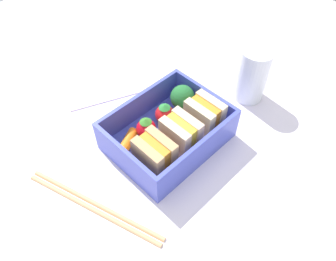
{
  "coord_description": "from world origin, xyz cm",
  "views": [
    {
      "loc": [
        22.76,
        22.94,
        41.37
      ],
      "look_at": [
        0.0,
        0.0,
        2.7
      ],
      "focal_mm": 35.0,
      "sensor_mm": 36.0,
      "label": 1
    }
  ],
  "objects_px": {
    "sandwich_center": "(155,155)",
    "carrot_stick_far_left": "(127,143)",
    "strawberry_left": "(165,114)",
    "broccoli_floret": "(182,97)",
    "strawberry_far_left": "(146,128)",
    "folded_napkin": "(104,84)",
    "chopstick_pair": "(94,206)",
    "sandwich_center_left": "(181,135)",
    "drinking_glass": "(252,75)",
    "sandwich_left": "(204,116)"
  },
  "relations": [
    {
      "from": "sandwich_center",
      "to": "carrot_stick_far_left",
      "type": "bearing_deg",
      "value": -85.19
    },
    {
      "from": "strawberry_left",
      "to": "carrot_stick_far_left",
      "type": "height_order",
      "value": "strawberry_left"
    },
    {
      "from": "broccoli_floret",
      "to": "strawberry_left",
      "type": "height_order",
      "value": "broccoli_floret"
    },
    {
      "from": "strawberry_far_left",
      "to": "folded_napkin",
      "type": "bearing_deg",
      "value": -101.35
    },
    {
      "from": "sandwich_center",
      "to": "strawberry_far_left",
      "type": "height_order",
      "value": "sandwich_center"
    },
    {
      "from": "strawberry_far_left",
      "to": "chopstick_pair",
      "type": "height_order",
      "value": "strawberry_far_left"
    },
    {
      "from": "sandwich_center_left",
      "to": "drinking_glass",
      "type": "bearing_deg",
      "value": -179.9
    },
    {
      "from": "carrot_stick_far_left",
      "to": "folded_napkin",
      "type": "relative_size",
      "value": 0.36
    },
    {
      "from": "broccoli_floret",
      "to": "strawberry_far_left",
      "type": "xyz_separation_m",
      "value": [
        0.08,
        -0.0,
        -0.01
      ]
    },
    {
      "from": "strawberry_left",
      "to": "folded_napkin",
      "type": "bearing_deg",
      "value": -85.95
    },
    {
      "from": "sandwich_left",
      "to": "drinking_glass",
      "type": "height_order",
      "value": "drinking_glass"
    },
    {
      "from": "sandwich_center_left",
      "to": "carrot_stick_far_left",
      "type": "height_order",
      "value": "sandwich_center_left"
    },
    {
      "from": "sandwich_left",
      "to": "folded_napkin",
      "type": "relative_size",
      "value": 0.39
    },
    {
      "from": "strawberry_left",
      "to": "strawberry_far_left",
      "type": "height_order",
      "value": "same"
    },
    {
      "from": "sandwich_left",
      "to": "carrot_stick_far_left",
      "type": "relative_size",
      "value": 1.09
    },
    {
      "from": "strawberry_far_left",
      "to": "folded_napkin",
      "type": "distance_m",
      "value": 0.16
    },
    {
      "from": "carrot_stick_far_left",
      "to": "chopstick_pair",
      "type": "xyz_separation_m",
      "value": [
        0.1,
        0.04,
        -0.02
      ]
    },
    {
      "from": "strawberry_far_left",
      "to": "chopstick_pair",
      "type": "xyz_separation_m",
      "value": [
        0.13,
        0.04,
        -0.03
      ]
    },
    {
      "from": "sandwich_center",
      "to": "broccoli_floret",
      "type": "relative_size",
      "value": 1.13
    },
    {
      "from": "sandwich_left",
      "to": "broccoli_floret",
      "type": "height_order",
      "value": "sandwich_left"
    },
    {
      "from": "sandwich_left",
      "to": "drinking_glass",
      "type": "distance_m",
      "value": 0.12
    },
    {
      "from": "carrot_stick_far_left",
      "to": "sandwich_left",
      "type": "bearing_deg",
      "value": 152.34
    },
    {
      "from": "sandwich_left",
      "to": "drinking_glass",
      "type": "relative_size",
      "value": 0.57
    },
    {
      "from": "sandwich_center_left",
      "to": "folded_napkin",
      "type": "relative_size",
      "value": 0.39
    },
    {
      "from": "sandwich_left",
      "to": "sandwich_center_left",
      "type": "xyz_separation_m",
      "value": [
        0.05,
        0.0,
        0.0
      ]
    },
    {
      "from": "chopstick_pair",
      "to": "drinking_glass",
      "type": "distance_m",
      "value": 0.33
    },
    {
      "from": "sandwich_center_left",
      "to": "broccoli_floret",
      "type": "relative_size",
      "value": 1.13
    },
    {
      "from": "drinking_glass",
      "to": "folded_napkin",
      "type": "bearing_deg",
      "value": -50.84
    },
    {
      "from": "sandwich_center",
      "to": "broccoli_floret",
      "type": "distance_m",
      "value": 0.12
    },
    {
      "from": "sandwich_center",
      "to": "broccoli_floret",
      "type": "bearing_deg",
      "value": -154.88
    },
    {
      "from": "sandwich_center_left",
      "to": "sandwich_center",
      "type": "xyz_separation_m",
      "value": [
        0.05,
        0.0,
        0.0
      ]
    },
    {
      "from": "sandwich_left",
      "to": "broccoli_floret",
      "type": "distance_m",
      "value": 0.05
    },
    {
      "from": "sandwich_center",
      "to": "strawberry_left",
      "type": "bearing_deg",
      "value": -143.13
    },
    {
      "from": "drinking_glass",
      "to": "chopstick_pair",
      "type": "bearing_deg",
      "value": -2.92
    },
    {
      "from": "sandwich_center",
      "to": "strawberry_left",
      "type": "height_order",
      "value": "sandwich_center"
    },
    {
      "from": "sandwich_center_left",
      "to": "carrot_stick_far_left",
      "type": "distance_m",
      "value": 0.08
    },
    {
      "from": "drinking_glass",
      "to": "broccoli_floret",
      "type": "bearing_deg",
      "value": -23.6
    },
    {
      "from": "sandwich_center",
      "to": "folded_napkin",
      "type": "bearing_deg",
      "value": -106.66
    },
    {
      "from": "strawberry_far_left",
      "to": "chopstick_pair",
      "type": "distance_m",
      "value": 0.14
    },
    {
      "from": "carrot_stick_far_left",
      "to": "drinking_glass",
      "type": "bearing_deg",
      "value": 166.22
    },
    {
      "from": "strawberry_far_left",
      "to": "carrot_stick_far_left",
      "type": "bearing_deg",
      "value": -7.44
    },
    {
      "from": "sandwich_left",
      "to": "strawberry_left",
      "type": "bearing_deg",
      "value": -58.78
    },
    {
      "from": "strawberry_left",
      "to": "chopstick_pair",
      "type": "bearing_deg",
      "value": 12.07
    },
    {
      "from": "sandwich_center_left",
      "to": "folded_napkin",
      "type": "bearing_deg",
      "value": -92.5
    },
    {
      "from": "strawberry_left",
      "to": "carrot_stick_far_left",
      "type": "distance_m",
      "value": 0.08
    },
    {
      "from": "strawberry_far_left",
      "to": "chopstick_pair",
      "type": "relative_size",
      "value": 0.17
    },
    {
      "from": "sandwich_left",
      "to": "sandwich_center",
      "type": "height_order",
      "value": "same"
    },
    {
      "from": "carrot_stick_far_left",
      "to": "chopstick_pair",
      "type": "distance_m",
      "value": 0.11
    },
    {
      "from": "sandwich_center_left",
      "to": "strawberry_far_left",
      "type": "xyz_separation_m",
      "value": [
        0.02,
        -0.05,
        -0.01
      ]
    },
    {
      "from": "strawberry_left",
      "to": "sandwich_center_left",
      "type": "bearing_deg",
      "value": 70.02
    }
  ]
}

